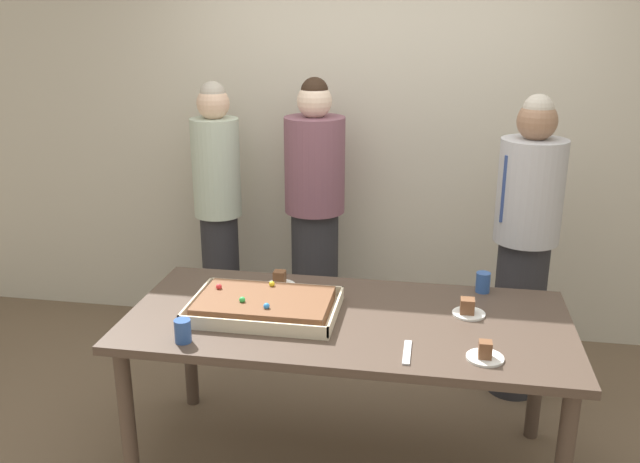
{
  "coord_description": "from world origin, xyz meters",
  "views": [
    {
      "loc": [
        0.36,
        -2.77,
        2.1
      ],
      "look_at": [
        -0.15,
        0.15,
        1.13
      ],
      "focal_mm": 37.94,
      "sensor_mm": 36.0,
      "label": 1
    }
  ],
  "objects_px": {
    "cake_server_utensil": "(407,352)",
    "person_striped_tie_right": "(525,246)",
    "plated_slice_near_left": "(468,309)",
    "plated_slice_near_right": "(280,281)",
    "sheet_cake": "(265,305)",
    "drink_cup_nearest": "(483,282)",
    "person_serving_front": "(315,215)",
    "person_green_shirt_behind": "(218,209)",
    "plated_slice_far_left": "(485,354)",
    "party_table": "(347,334)",
    "drink_cup_middle": "(183,331)"
  },
  "relations": [
    {
      "from": "drink_cup_nearest",
      "to": "drink_cup_middle",
      "type": "height_order",
      "value": "same"
    },
    {
      "from": "drink_cup_nearest",
      "to": "cake_server_utensil",
      "type": "relative_size",
      "value": 0.5
    },
    {
      "from": "plated_slice_near_right",
      "to": "plated_slice_far_left",
      "type": "relative_size",
      "value": 1.0
    },
    {
      "from": "party_table",
      "to": "plated_slice_far_left",
      "type": "height_order",
      "value": "plated_slice_far_left"
    },
    {
      "from": "person_striped_tie_right",
      "to": "plated_slice_near_right",
      "type": "bearing_deg",
      "value": -11.3
    },
    {
      "from": "plated_slice_near_left",
      "to": "plated_slice_near_right",
      "type": "xyz_separation_m",
      "value": [
        -0.92,
        0.18,
        -0.0
      ]
    },
    {
      "from": "plated_slice_near_right",
      "to": "cake_server_utensil",
      "type": "relative_size",
      "value": 0.75
    },
    {
      "from": "sheet_cake",
      "to": "drink_cup_nearest",
      "type": "distance_m",
      "value": 1.08
    },
    {
      "from": "drink_cup_nearest",
      "to": "person_striped_tie_right",
      "type": "relative_size",
      "value": 0.06
    },
    {
      "from": "sheet_cake",
      "to": "person_green_shirt_behind",
      "type": "relative_size",
      "value": 0.39
    },
    {
      "from": "party_table",
      "to": "drink_cup_nearest",
      "type": "height_order",
      "value": "drink_cup_nearest"
    },
    {
      "from": "cake_server_utensil",
      "to": "person_striped_tie_right",
      "type": "relative_size",
      "value": 0.12
    },
    {
      "from": "plated_slice_near_left",
      "to": "person_striped_tie_right",
      "type": "xyz_separation_m",
      "value": [
        0.32,
        0.72,
        0.07
      ]
    },
    {
      "from": "party_table",
      "to": "plated_slice_far_left",
      "type": "distance_m",
      "value": 0.67
    },
    {
      "from": "drink_cup_middle",
      "to": "person_green_shirt_behind",
      "type": "bearing_deg",
      "value": 102.68
    },
    {
      "from": "sheet_cake",
      "to": "person_green_shirt_behind",
      "type": "height_order",
      "value": "person_green_shirt_behind"
    },
    {
      "from": "drink_cup_nearest",
      "to": "person_serving_front",
      "type": "height_order",
      "value": "person_serving_front"
    },
    {
      "from": "drink_cup_nearest",
      "to": "cake_server_utensil",
      "type": "height_order",
      "value": "drink_cup_nearest"
    },
    {
      "from": "plated_slice_near_left",
      "to": "drink_cup_middle",
      "type": "bearing_deg",
      "value": -158.16
    },
    {
      "from": "plated_slice_near_left",
      "to": "person_green_shirt_behind",
      "type": "bearing_deg",
      "value": 144.62
    },
    {
      "from": "drink_cup_nearest",
      "to": "plated_slice_far_left",
      "type": "bearing_deg",
      "value": -92.2
    },
    {
      "from": "drink_cup_nearest",
      "to": "drink_cup_middle",
      "type": "xyz_separation_m",
      "value": [
        -1.26,
        -0.76,
        0.0
      ]
    },
    {
      "from": "party_table",
      "to": "plated_slice_near_right",
      "type": "distance_m",
      "value": 0.5
    },
    {
      "from": "plated_slice_near_left",
      "to": "person_serving_front",
      "type": "xyz_separation_m",
      "value": [
        -0.9,
        1.08,
        0.08
      ]
    },
    {
      "from": "person_serving_front",
      "to": "person_green_shirt_behind",
      "type": "relative_size",
      "value": 1.02
    },
    {
      "from": "cake_server_utensil",
      "to": "person_green_shirt_behind",
      "type": "distance_m",
      "value": 1.98
    },
    {
      "from": "drink_cup_middle",
      "to": "person_green_shirt_behind",
      "type": "height_order",
      "value": "person_green_shirt_behind"
    },
    {
      "from": "party_table",
      "to": "person_striped_tie_right",
      "type": "relative_size",
      "value": 1.17
    },
    {
      "from": "plated_slice_far_left",
      "to": "person_striped_tie_right",
      "type": "relative_size",
      "value": 0.09
    },
    {
      "from": "sheet_cake",
      "to": "drink_cup_middle",
      "type": "xyz_separation_m",
      "value": [
        -0.27,
        -0.34,
        0.01
      ]
    },
    {
      "from": "plated_slice_near_left",
      "to": "plated_slice_far_left",
      "type": "relative_size",
      "value": 1.0
    },
    {
      "from": "plated_slice_near_left",
      "to": "drink_cup_middle",
      "type": "distance_m",
      "value": 1.27
    },
    {
      "from": "drink_cup_middle",
      "to": "cake_server_utensil",
      "type": "distance_m",
      "value": 0.93
    },
    {
      "from": "plated_slice_near_left",
      "to": "plated_slice_near_right",
      "type": "bearing_deg",
      "value": 168.78
    },
    {
      "from": "drink_cup_nearest",
      "to": "person_striped_tie_right",
      "type": "bearing_deg",
      "value": 61.24
    },
    {
      "from": "party_table",
      "to": "sheet_cake",
      "type": "relative_size",
      "value": 2.99
    },
    {
      "from": "sheet_cake",
      "to": "drink_cup_nearest",
      "type": "xyz_separation_m",
      "value": [
        1.0,
        0.42,
        0.01
      ]
    },
    {
      "from": "drink_cup_middle",
      "to": "person_striped_tie_right",
      "type": "xyz_separation_m",
      "value": [
        1.5,
        1.2,
        0.05
      ]
    },
    {
      "from": "plated_slice_near_right",
      "to": "cake_server_utensil",
      "type": "xyz_separation_m",
      "value": [
        0.67,
        -0.6,
        -0.02
      ]
    },
    {
      "from": "plated_slice_near_right",
      "to": "person_serving_front",
      "type": "bearing_deg",
      "value": 89.0
    },
    {
      "from": "party_table",
      "to": "person_striped_tie_right",
      "type": "xyz_separation_m",
      "value": [
        0.86,
        0.84,
        0.18
      ]
    },
    {
      "from": "sheet_cake",
      "to": "person_green_shirt_behind",
      "type": "distance_m",
      "value": 1.38
    },
    {
      "from": "plated_slice_near_left",
      "to": "person_green_shirt_behind",
      "type": "xyz_separation_m",
      "value": [
        -1.53,
        1.09,
        0.09
      ]
    },
    {
      "from": "plated_slice_far_left",
      "to": "plated_slice_near_right",
      "type": "bearing_deg",
      "value": 148.67
    },
    {
      "from": "sheet_cake",
      "to": "plated_slice_near_right",
      "type": "xyz_separation_m",
      "value": [
        -0.0,
        0.32,
        -0.01
      ]
    },
    {
      "from": "person_green_shirt_behind",
      "to": "person_striped_tie_right",
      "type": "relative_size",
      "value": 1.0
    },
    {
      "from": "sheet_cake",
      "to": "person_serving_front",
      "type": "bearing_deg",
      "value": 89.38
    },
    {
      "from": "plated_slice_near_left",
      "to": "drink_cup_nearest",
      "type": "xyz_separation_m",
      "value": [
        0.08,
        0.28,
        0.02
      ]
    },
    {
      "from": "plated_slice_near_left",
      "to": "person_striped_tie_right",
      "type": "height_order",
      "value": "person_striped_tie_right"
    },
    {
      "from": "cake_server_utensil",
      "to": "person_striped_tie_right",
      "type": "height_order",
      "value": "person_striped_tie_right"
    }
  ]
}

